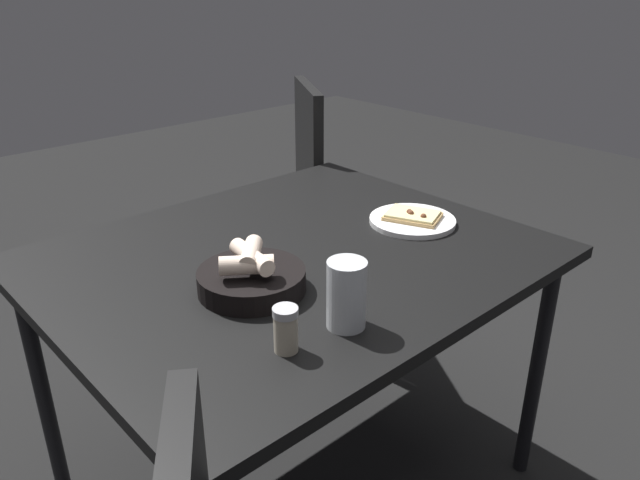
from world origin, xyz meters
The scene contains 7 objects.
ground centered at (0.00, 0.00, 0.00)m, with size 8.00×8.00×0.00m, color black.
dining_table centered at (0.00, 0.00, 0.66)m, with size 1.14×0.95×0.72m.
pizza_plate centered at (0.36, -0.08, 0.73)m, with size 0.23×0.23×0.04m.
bread_basket centered at (-0.18, -0.09, 0.75)m, with size 0.23×0.23×0.11m.
beer_glass centered at (-0.13, -0.32, 0.78)m, with size 0.08×0.08×0.14m.
pepper_shaker centered at (-0.27, -0.31, 0.76)m, with size 0.05×0.05×0.09m.
chair_near centered at (0.55, 0.73, 0.53)m, with size 0.61×0.61×0.95m.
Camera 1 is at (-0.85, -1.03, 1.35)m, focal length 34.40 mm.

